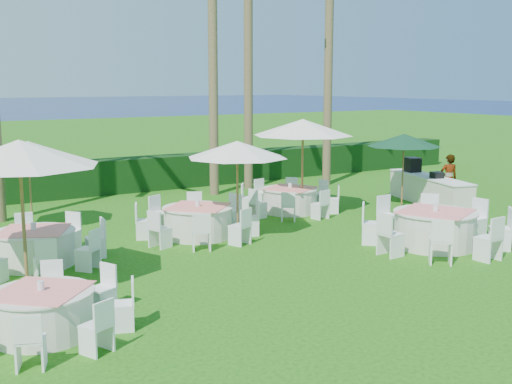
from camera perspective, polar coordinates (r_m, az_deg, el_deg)
ground at (r=12.39m, az=1.90°, el=-8.47°), size 120.00×120.00×0.00m
hedge at (r=22.98m, az=-14.97°, el=1.19°), size 34.00×1.00×1.20m
banquet_table_a at (r=10.59m, az=-18.47°, el=-10.05°), size 2.75×2.75×0.86m
banquet_table_c at (r=15.84m, az=15.61°, el=-3.09°), size 3.44×3.44×1.03m
banquet_table_d at (r=14.56m, az=-19.08°, el=-4.60°), size 3.03×3.03×0.92m
banquet_table_e at (r=16.30m, az=-5.19°, el=-2.57°), size 3.04×3.04×0.95m
banquet_table_f at (r=19.34m, az=3.04°, el=-0.67°), size 2.95×2.95×0.90m
umbrella_a at (r=12.35m, az=-20.30°, el=3.23°), size 2.90×2.90×2.85m
umbrella_b at (r=15.97m, az=-1.68°, el=3.80°), size 2.55×2.55×2.44m
umbrella_c at (r=17.85m, az=-19.62°, el=3.62°), size 2.25×2.25×2.36m
umbrella_d at (r=19.04m, az=4.19°, el=5.75°), size 2.97×2.97×2.81m
umbrella_green at (r=20.60m, az=13.02°, el=4.51°), size 2.30×2.30×2.29m
buffet_table at (r=21.40m, az=15.11°, el=0.26°), size 1.82×3.96×1.38m
staff_person at (r=21.66m, az=16.75°, el=1.14°), size 0.68×0.57×1.59m
palm_d at (r=23.45m, az=-0.69°, el=11.82°), size 4.40×4.11×8.56m
palm_e at (r=24.62m, az=6.51°, el=14.07°), size 4.40×4.00×10.60m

